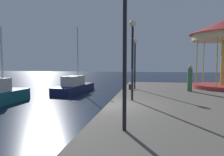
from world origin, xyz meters
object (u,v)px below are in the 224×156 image
object	(u,v)px
lamp_post_mid_promenade	(133,46)
bollard_south	(130,87)
lamp_post_near_edge	(125,29)
person_by_the_water	(190,79)
carousel	(224,37)
sailboat_navy	(74,86)
lamp_post_far_end	(135,54)

from	to	relation	value
lamp_post_mid_promenade	bollard_south	world-z (taller)	lamp_post_mid_promenade
lamp_post_near_edge	person_by_the_water	distance (m)	10.13
bollard_south	carousel	bearing A→B (deg)	15.00
sailboat_navy	person_by_the_water	size ratio (longest dim) A/B	3.41
bollard_south	lamp_post_mid_promenade	bearing A→B (deg)	-83.80
lamp_post_far_end	bollard_south	distance (m)	2.60
sailboat_navy	lamp_post_near_edge	xyz separation A→B (m)	(6.41, -12.38, 3.19)
lamp_post_mid_promenade	lamp_post_far_end	bearing A→B (deg)	91.92
sailboat_navy	bollard_south	distance (m)	6.52
lamp_post_mid_promenade	bollard_south	size ratio (longest dim) A/B	10.83
lamp_post_near_edge	person_by_the_water	xyz separation A→B (m)	(3.74, 9.18, -2.10)
carousel	lamp_post_far_end	xyz separation A→B (m)	(-6.97, -1.59, -1.40)
lamp_post_near_edge	lamp_post_mid_promenade	xyz separation A→B (m)	(-0.14, 4.88, -0.04)
lamp_post_near_edge	bollard_south	world-z (taller)	lamp_post_near_edge
sailboat_navy	lamp_post_near_edge	bearing A→B (deg)	-62.62
carousel	lamp_post_near_edge	world-z (taller)	carousel
person_by_the_water	lamp_post_mid_promenade	bearing A→B (deg)	-132.00
lamp_post_near_edge	bollard_south	distance (m)	9.82
bollard_south	lamp_post_near_edge	bearing A→B (deg)	-86.19
sailboat_navy	bollard_south	world-z (taller)	sailboat_navy
sailboat_navy	lamp_post_mid_promenade	world-z (taller)	sailboat_navy
lamp_post_mid_promenade	person_by_the_water	world-z (taller)	lamp_post_mid_promenade
lamp_post_mid_promenade	person_by_the_water	bearing A→B (deg)	48.00
bollard_south	lamp_post_far_end	bearing A→B (deg)	48.02
sailboat_navy	carousel	size ratio (longest dim) A/B	1.18
lamp_post_near_edge	bollard_south	bearing A→B (deg)	93.81
carousel	lamp_post_far_end	distance (m)	7.28
lamp_post_near_edge	lamp_post_mid_promenade	distance (m)	4.88
lamp_post_near_edge	carousel	bearing A→B (deg)	59.57
sailboat_navy	lamp_post_far_end	bearing A→B (deg)	-23.17
lamp_post_near_edge	lamp_post_mid_promenade	world-z (taller)	lamp_post_near_edge
carousel	lamp_post_far_end	bearing A→B (deg)	-167.14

